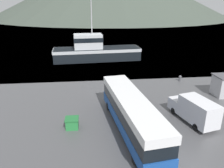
{
  "coord_description": "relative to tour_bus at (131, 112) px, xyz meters",
  "views": [
    {
      "loc": [
        -6.41,
        -12.15,
        11.09
      ],
      "look_at": [
        -3.87,
        12.01,
        2.0
      ],
      "focal_mm": 35.0,
      "sensor_mm": 36.0,
      "label": 1
    }
  ],
  "objects": [
    {
      "name": "ground_plane",
      "position": [
        2.87,
        -5.07,
        -1.84
      ],
      "size": [
        400.0,
        400.0,
        0.0
      ],
      "primitive_type": "plane",
      "color": "#4C4C4F"
    },
    {
      "name": "water_surface",
      "position": [
        2.87,
        133.9,
        -1.84
      ],
      "size": [
        240.0,
        240.0,
        0.0
      ],
      "primitive_type": "plane",
      "color": "slate",
      "rests_on": "ground"
    },
    {
      "name": "tour_bus",
      "position": [
        0.0,
        0.0,
        0.0
      ],
      "size": [
        4.1,
        12.88,
        3.27
      ],
      "rotation": [
        0.0,
        0.0,
        0.13
      ],
      "color": "#194799",
      "rests_on": "ground"
    },
    {
      "name": "delivery_van",
      "position": [
        6.43,
        0.82,
        -0.51
      ],
      "size": [
        3.24,
        5.86,
        2.54
      ],
      "rotation": [
        0.0,
        0.0,
        0.25
      ],
      "color": "silver",
      "rests_on": "ground"
    },
    {
      "name": "fishing_boat",
      "position": [
        -2.36,
        26.87,
        0.1
      ],
      "size": [
        17.73,
        6.2,
        11.58
      ],
      "rotation": [
        0.0,
        0.0,
        4.78
      ],
      "color": "black",
      "rests_on": "water_surface"
    },
    {
      "name": "storage_bin",
      "position": [
        -5.39,
        0.91,
        -1.33
      ],
      "size": [
        1.25,
        1.2,
        1.02
      ],
      "color": "#287F3D",
      "rests_on": "ground"
    },
    {
      "name": "small_boat",
      "position": [
        -4.64,
        41.27,
        -1.48
      ],
      "size": [
        3.88,
        5.84,
        0.73
      ],
      "rotation": [
        0.0,
        0.0,
        0.39
      ],
      "color": "maroon",
      "rests_on": "water_surface"
    },
    {
      "name": "mooring_bollard",
      "position": [
        9.88,
        12.55,
        -1.38
      ],
      "size": [
        0.44,
        0.44,
        0.87
      ],
      "color": "#4C4C51",
      "rests_on": "ground"
    }
  ]
}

